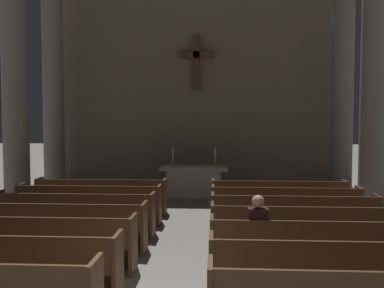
{
  "coord_description": "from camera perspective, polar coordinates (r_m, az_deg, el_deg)",
  "views": [
    {
      "loc": [
        0.69,
        -4.43,
        2.49
      ],
      "look_at": [
        0.0,
        7.77,
        1.8
      ],
      "focal_mm": 38.26,
      "sensor_mm": 36.0,
      "label": 1
    }
  ],
  "objects": [
    {
      "name": "column_left_third",
      "position": [
        12.64,
        -23.47,
        8.11
      ],
      "size": [
        1.07,
        1.07,
        7.42
      ],
      "color": "gray",
      "rests_on": "ground"
    },
    {
      "name": "pew_right_row_2",
      "position": [
        6.04,
        19.88,
        -16.45
      ],
      "size": [
        3.49,
        0.5,
        0.95
      ],
      "color": "brown",
      "rests_on": "ground"
    },
    {
      "name": "column_right_third",
      "position": [
        12.08,
        24.07,
        8.33
      ],
      "size": [
        1.07,
        1.07,
        7.42
      ],
      "color": "gray",
      "rests_on": "ground"
    },
    {
      "name": "pew_left_row_3",
      "position": [
        7.46,
        -21.58,
        -12.66
      ],
      "size": [
        3.49,
        0.5,
        0.95
      ],
      "color": "brown",
      "rests_on": "ground"
    },
    {
      "name": "column_left_fourth",
      "position": [
        15.12,
        -18.78,
        7.35
      ],
      "size": [
        1.07,
        1.07,
        7.42
      ],
      "color": "gray",
      "rests_on": "ground"
    },
    {
      "name": "column_right_fourth",
      "position": [
        14.66,
        20.25,
        7.46
      ],
      "size": [
        1.07,
        1.07,
        7.42
      ],
      "color": "gray",
      "rests_on": "ground"
    },
    {
      "name": "pew_left_row_7",
      "position": [
        11.34,
        -12.51,
        -7.08
      ],
      "size": [
        3.49,
        0.5,
        0.95
      ],
      "color": "brown",
      "rests_on": "ground"
    },
    {
      "name": "pew_left_row_6",
      "position": [
        10.34,
        -14.12,
        -8.1
      ],
      "size": [
        3.49,
        0.5,
        0.95
      ],
      "color": "brown",
      "rests_on": "ground"
    },
    {
      "name": "pew_right_row_4",
      "position": [
        8.0,
        15.47,
        -11.48
      ],
      "size": [
        3.49,
        0.5,
        0.95
      ],
      "color": "brown",
      "rests_on": "ground"
    },
    {
      "name": "pew_right_row_7",
      "position": [
        11.04,
        11.96,
        -7.35
      ],
      "size": [
        3.49,
        0.5,
        0.95
      ],
      "color": "brown",
      "rests_on": "ground"
    },
    {
      "name": "altar",
      "position": [
        13.53,
        0.28,
        -5.09
      ],
      "size": [
        2.2,
        0.9,
        1.01
      ],
      "color": "#BCB7AD",
      "rests_on": "ground"
    },
    {
      "name": "pew_right_row_6",
      "position": [
        10.02,
        12.89,
        -8.45
      ],
      "size": [
        3.49,
        0.5,
        0.95
      ],
      "color": "brown",
      "rests_on": "ground"
    },
    {
      "name": "candlestick_right",
      "position": [
        13.44,
        3.27,
        -2.29
      ],
      "size": [
        0.16,
        0.16,
        0.61
      ],
      "color": "#B79338",
      "rests_on": "altar"
    },
    {
      "name": "pew_right_row_3",
      "position": [
        7.01,
        17.34,
        -13.62
      ],
      "size": [
        3.49,
        0.5,
        0.95
      ],
      "color": "brown",
      "rests_on": "ground"
    },
    {
      "name": "pew_left_row_4",
      "position": [
        8.4,
        -18.5,
        -10.82
      ],
      "size": [
        3.49,
        0.5,
        0.95
      ],
      "color": "brown",
      "rests_on": "ground"
    },
    {
      "name": "pew_right_row_5",
      "position": [
        9.0,
        14.03,
        -9.8
      ],
      "size": [
        3.49,
        0.5,
        0.95
      ],
      "color": "brown",
      "rests_on": "ground"
    },
    {
      "name": "pew_left_row_5",
      "position": [
        9.36,
        -16.07,
        -9.33
      ],
      "size": [
        3.49,
        0.5,
        0.95
      ],
      "color": "brown",
      "rests_on": "ground"
    },
    {
      "name": "apse_with_cross",
      "position": [
        15.46,
        0.67,
        9.56
      ],
      "size": [
        11.01,
        0.49,
        8.38
      ],
      "color": "gray",
      "rests_on": "ground"
    },
    {
      "name": "lone_worshipper",
      "position": [
        6.82,
        9.09,
        -12.11
      ],
      "size": [
        0.32,
        0.43,
        1.32
      ],
      "color": "#26262B",
      "rests_on": "ground"
    },
    {
      "name": "candlestick_left",
      "position": [
        13.51,
        -2.69,
        -2.25
      ],
      "size": [
        0.16,
        0.16,
        0.61
      ],
      "color": "#B79338",
      "rests_on": "altar"
    }
  ]
}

